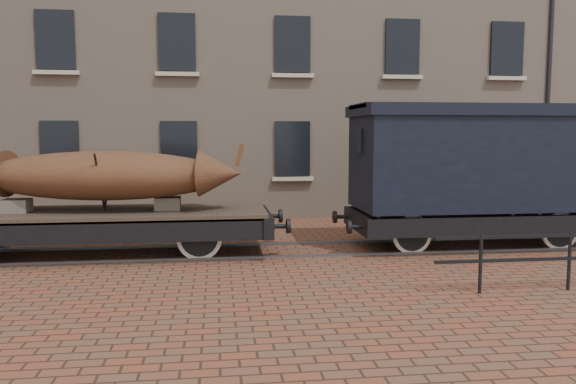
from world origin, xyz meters
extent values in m
plane|color=brown|center=(0.00, 0.00, 0.00)|extent=(90.00, 90.00, 0.00)
cube|color=tan|center=(3.00, 10.00, 7.00)|extent=(40.00, 10.00, 14.00)
cube|color=black|center=(-6.00, 4.96, 2.20)|extent=(1.10, 0.12, 1.70)
cube|color=#C2B79A|center=(-6.00, 4.90, 1.25)|extent=(1.30, 0.18, 0.12)
cube|color=black|center=(-2.50, 4.96, 2.20)|extent=(1.10, 0.12, 1.70)
cube|color=#C2B79A|center=(-2.50, 4.90, 1.25)|extent=(1.30, 0.18, 0.12)
cube|color=black|center=(1.00, 4.96, 2.20)|extent=(1.10, 0.12, 1.70)
cube|color=#C2B79A|center=(1.00, 4.90, 1.25)|extent=(1.30, 0.18, 0.12)
cube|color=black|center=(4.50, 4.96, 2.20)|extent=(1.10, 0.12, 1.70)
cube|color=#C2B79A|center=(4.50, 4.90, 1.25)|extent=(1.30, 0.18, 0.12)
cube|color=black|center=(8.00, 4.96, 2.20)|extent=(1.10, 0.12, 1.70)
cube|color=#C2B79A|center=(8.00, 4.90, 1.25)|extent=(1.30, 0.18, 0.12)
cube|color=black|center=(-6.00, 4.96, 5.40)|extent=(1.10, 0.12, 1.70)
cube|color=#C2B79A|center=(-6.00, 4.90, 4.45)|extent=(1.30, 0.18, 0.12)
cube|color=black|center=(-2.50, 4.96, 5.40)|extent=(1.10, 0.12, 1.70)
cube|color=#C2B79A|center=(-2.50, 4.90, 4.45)|extent=(1.30, 0.18, 0.12)
cube|color=black|center=(1.00, 4.96, 5.40)|extent=(1.10, 0.12, 1.70)
cube|color=#C2B79A|center=(1.00, 4.90, 4.45)|extent=(1.30, 0.18, 0.12)
cube|color=black|center=(4.50, 4.96, 5.40)|extent=(1.10, 0.12, 1.70)
cube|color=#C2B79A|center=(4.50, 4.90, 4.45)|extent=(1.30, 0.18, 0.12)
cube|color=black|center=(8.00, 4.96, 5.40)|extent=(1.10, 0.12, 1.70)
cube|color=#C2B79A|center=(8.00, 4.90, 4.45)|extent=(1.30, 0.18, 0.12)
cube|color=#59595E|center=(0.00, -0.72, 0.03)|extent=(30.00, 0.08, 0.06)
cube|color=#59595E|center=(0.00, 0.72, 0.03)|extent=(30.00, 0.08, 0.06)
cylinder|color=black|center=(3.00, -3.80, 0.50)|extent=(0.06, 0.06, 1.00)
cylinder|color=black|center=(4.60, -3.80, 0.50)|extent=(0.06, 0.06, 1.00)
cube|color=#49382E|center=(-4.04, 0.00, 0.94)|extent=(7.47, 2.19, 0.12)
cube|color=black|center=(-4.04, -1.02, 0.70)|extent=(7.47, 0.16, 0.45)
cube|color=black|center=(-4.04, 1.02, 0.70)|extent=(7.47, 0.16, 0.45)
cube|color=black|center=(-0.30, 0.00, 0.70)|extent=(0.22, 2.29, 0.45)
cylinder|color=black|center=(-0.02, -0.75, 0.70)|extent=(0.35, 0.10, 0.10)
cylinder|color=black|center=(0.14, -0.75, 0.70)|extent=(0.08, 0.32, 0.32)
cylinder|color=black|center=(-0.02, 0.75, 0.70)|extent=(0.35, 0.10, 0.10)
cylinder|color=black|center=(0.14, 0.75, 0.70)|extent=(0.08, 0.32, 0.32)
cylinder|color=black|center=(-1.75, 0.00, 0.48)|extent=(0.10, 1.89, 0.10)
cylinder|color=beige|center=(-1.75, -0.72, 0.48)|extent=(0.96, 0.07, 0.96)
cylinder|color=black|center=(-1.75, -0.72, 0.48)|extent=(0.78, 0.10, 0.78)
cube|color=black|center=(-1.75, -0.84, 0.72)|extent=(0.90, 0.08, 0.10)
cylinder|color=beige|center=(-1.75, 0.72, 0.48)|extent=(0.96, 0.07, 0.96)
cylinder|color=black|center=(-1.75, 0.72, 0.48)|extent=(0.78, 0.10, 0.78)
cube|color=black|center=(-1.75, 0.84, 0.72)|extent=(0.90, 0.08, 0.10)
cube|color=black|center=(-4.04, 0.00, 0.55)|extent=(3.98, 0.06, 0.06)
cube|color=slate|center=(-5.63, 0.00, 1.13)|extent=(0.55, 0.50, 0.28)
cube|color=slate|center=(-2.44, 0.00, 1.13)|extent=(0.55, 0.50, 0.28)
ellipsoid|color=brown|center=(-3.79, 0.00, 1.76)|extent=(5.46, 2.15, 1.07)
cone|color=brown|center=(-1.28, -0.24, 1.81)|extent=(1.01, 1.09, 1.01)
cube|color=brown|center=(-0.87, -0.28, 2.20)|extent=(0.22, 0.13, 0.51)
cylinder|color=black|center=(-3.79, -0.43, 1.63)|extent=(0.05, 0.91, 1.30)
cylinder|color=black|center=(-3.79, 0.43, 1.63)|extent=(0.05, 0.91, 1.30)
cube|color=black|center=(4.67, -1.02, 0.65)|extent=(5.56, 0.15, 0.42)
cube|color=black|center=(4.67, 1.02, 0.65)|extent=(5.56, 0.15, 0.42)
cube|color=black|center=(1.89, 0.00, 0.65)|extent=(0.20, 2.22, 0.42)
cylinder|color=black|center=(1.48, -0.74, 0.65)|extent=(0.07, 0.30, 0.30)
cylinder|color=black|center=(1.48, 0.74, 0.65)|extent=(0.07, 0.30, 0.30)
cylinder|color=black|center=(2.91, 0.00, 0.44)|extent=(0.09, 1.76, 0.09)
cylinder|color=beige|center=(2.91, -0.72, 0.44)|extent=(0.89, 0.06, 0.89)
cylinder|color=black|center=(2.91, -0.72, 0.44)|extent=(0.73, 0.09, 0.73)
cylinder|color=beige|center=(2.91, 0.72, 0.44)|extent=(0.89, 0.06, 0.89)
cylinder|color=black|center=(2.91, 0.72, 0.44)|extent=(0.73, 0.09, 0.73)
cylinder|color=black|center=(6.43, 0.00, 0.44)|extent=(0.09, 1.76, 0.09)
cylinder|color=beige|center=(6.43, -0.72, 0.44)|extent=(0.89, 0.06, 0.89)
cylinder|color=black|center=(6.43, -0.72, 0.44)|extent=(0.73, 0.09, 0.73)
cylinder|color=beige|center=(6.43, 0.72, 0.44)|extent=(0.89, 0.06, 0.89)
cylinder|color=black|center=(6.43, 0.72, 0.44)|extent=(0.73, 0.09, 0.73)
cube|color=black|center=(4.67, 0.00, 1.99)|extent=(5.56, 2.22, 2.13)
cube|color=black|center=(4.67, 0.00, 3.19)|extent=(5.73, 2.36, 0.26)
cube|color=black|center=(4.67, 0.00, 3.29)|extent=(5.73, 1.58, 0.11)
cube|color=black|center=(1.87, 0.00, 2.50)|extent=(0.07, 0.56, 0.56)
camera|label=1|loc=(-1.35, -12.52, 2.68)|focal=35.00mm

